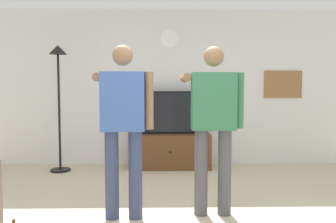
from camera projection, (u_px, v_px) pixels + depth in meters
The scene contains 8 objects.
back_wall at pixel (164, 88), 5.99m from camera, with size 6.40×0.10×2.70m, color silver.
tv_stand at pixel (170, 151), 5.71m from camera, with size 1.34×0.47×0.58m.
television at pixel (170, 112), 5.72m from camera, with size 1.25×0.07×0.72m.
wall_clock at pixel (170, 39), 5.87m from camera, with size 0.31×0.31×0.03m, color white.
framed_picture at pixel (283, 84), 5.97m from camera, with size 0.66×0.04×0.47m, color olive.
floor_lamp at pixel (59, 82), 5.43m from camera, with size 0.32×0.32×2.02m.
person_standing_nearer_lamp at pixel (123, 120), 3.47m from camera, with size 0.62×0.78×1.78m.
person_standing_nearer_couch at pixel (213, 119), 3.57m from camera, with size 0.63×0.78×1.77m.
Camera 1 is at (-0.06, -3.05, 1.35)m, focal length 36.47 mm.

